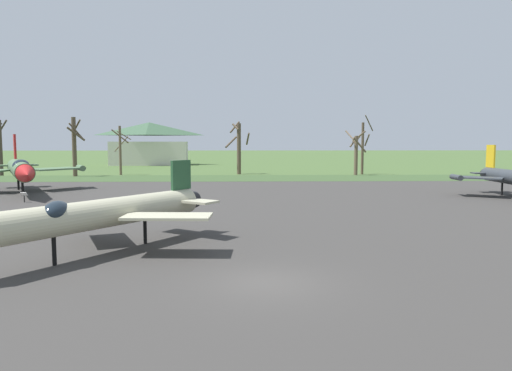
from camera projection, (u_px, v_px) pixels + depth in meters
ground_plane at (266, 284)px, 16.48m from camera, size 600.00×600.00×0.00m
asphalt_apron at (254, 214)px, 32.69m from camera, size 85.23×54.31×0.05m
grass_verge_strip at (248, 178)px, 65.70m from camera, size 145.23×12.00×0.06m
jet_fighter_front_right at (20, 169)px, 45.76m from camera, size 12.54×16.39×5.92m
info_placard_front_right at (24, 196)px, 38.73m from camera, size 0.53×0.35×0.90m
jet_fighter_rear_center at (99, 213)px, 20.49m from camera, size 9.44×11.88×4.04m
bare_tree_far_left at (0, 146)px, 70.63m from camera, size 2.47×2.52×8.50m
bare_tree_left_of_center at (75, 145)px, 68.62m from camera, size 2.31×2.87×8.74m
bare_tree_center at (120, 148)px, 72.37m from camera, size 2.93×2.95×7.60m
bare_tree_right_of_center at (239, 146)px, 74.21m from camera, size 3.93×3.53×8.45m
bare_tree_far_right at (356, 152)px, 71.44m from camera, size 3.13×3.10×6.90m
bare_tree_backdrop_extra at (363, 146)px, 73.88m from camera, size 3.03×3.02×9.28m
visitor_building at (150, 144)px, 106.45m from camera, size 18.26×10.57×9.63m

